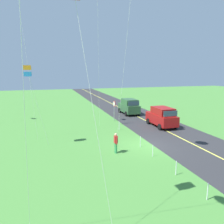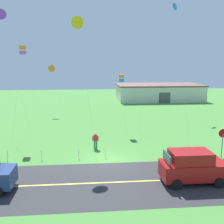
{
  "view_description": "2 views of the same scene",
  "coord_description": "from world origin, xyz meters",
  "px_view_note": "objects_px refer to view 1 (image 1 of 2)",
  "views": [
    {
      "loc": [
        -16.59,
        8.15,
        6.39
      ],
      "look_at": [
        2.18,
        2.5,
        2.67
      ],
      "focal_mm": 35.41,
      "sensor_mm": 36.0,
      "label": 1
    },
    {
      "loc": [
        -1.48,
        -20.42,
        8.05
      ],
      "look_at": [
        0.57,
        2.35,
        3.72
      ],
      "focal_mm": 41.35,
      "sensor_mm": 36.0,
      "label": 2
    }
  ],
  "objects_px": {
    "car_suv_foreground": "(162,117)",
    "person_adult_near": "(116,142)",
    "car_parked_east_near": "(129,106)",
    "stop_sign": "(114,107)",
    "kite_orange_near": "(28,71)"
  },
  "relations": [
    {
      "from": "stop_sign",
      "to": "person_adult_near",
      "type": "distance_m",
      "value": 11.31
    },
    {
      "from": "car_suv_foreground",
      "to": "person_adult_near",
      "type": "distance_m",
      "value": 9.91
    },
    {
      "from": "car_parked_east_near",
      "to": "person_adult_near",
      "type": "bearing_deg",
      "value": 155.19
    },
    {
      "from": "car_suv_foreground",
      "to": "stop_sign",
      "type": "xyz_separation_m",
      "value": [
        4.42,
        4.35,
        0.65
      ]
    },
    {
      "from": "car_suv_foreground",
      "to": "person_adult_near",
      "type": "height_order",
      "value": "car_suv_foreground"
    },
    {
      "from": "car_parked_east_near",
      "to": "kite_orange_near",
      "type": "height_order",
      "value": "kite_orange_near"
    },
    {
      "from": "car_parked_east_near",
      "to": "stop_sign",
      "type": "height_order",
      "value": "stop_sign"
    },
    {
      "from": "car_parked_east_near",
      "to": "person_adult_near",
      "type": "xyz_separation_m",
      "value": [
        -14.3,
        6.61,
        -0.29
      ]
    },
    {
      "from": "stop_sign",
      "to": "kite_orange_near",
      "type": "height_order",
      "value": "kite_orange_near"
    },
    {
      "from": "car_parked_east_near",
      "to": "kite_orange_near",
      "type": "xyz_separation_m",
      "value": [
        -11.07,
        12.92,
        5.17
      ]
    },
    {
      "from": "car_parked_east_near",
      "to": "kite_orange_near",
      "type": "relative_size",
      "value": 0.65
    },
    {
      "from": "stop_sign",
      "to": "kite_orange_near",
      "type": "bearing_deg",
      "value": 128.42
    },
    {
      "from": "car_suv_foreground",
      "to": "person_adult_near",
      "type": "xyz_separation_m",
      "value": [
        -6.38,
        7.58,
        -0.29
      ]
    },
    {
      "from": "car_suv_foreground",
      "to": "kite_orange_near",
      "type": "distance_m",
      "value": 15.15
    },
    {
      "from": "car_parked_east_near",
      "to": "stop_sign",
      "type": "bearing_deg",
      "value": 136.0
    }
  ]
}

